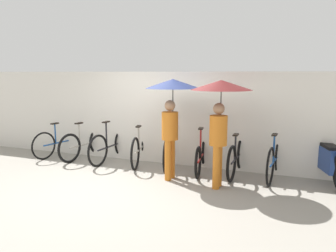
{
  "coord_description": "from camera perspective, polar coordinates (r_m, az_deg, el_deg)",
  "views": [
    {
      "loc": [
        2.85,
        -5.07,
        2.08
      ],
      "look_at": [
        0.49,
        1.14,
        1.0
      ],
      "focal_mm": 35.0,
      "sensor_mm": 36.0,
      "label": 1
    }
  ],
  "objects": [
    {
      "name": "parked_bicycle_0",
      "position": [
        8.78,
        -17.95,
        -2.51
      ],
      "size": [
        0.54,
        1.73,
        0.98
      ],
      "rotation": [
        0.0,
        0.0,
        1.36
      ],
      "color": "black",
      "rests_on": "ground"
    },
    {
      "name": "pedestrian_center",
      "position": [
        5.96,
        9.11,
        4.37
      ],
      "size": [
        1.11,
        1.11,
        1.96
      ],
      "rotation": [
        0.0,
        0.0,
        -0.03
      ],
      "color": "#C66B1E",
      "rests_on": "ground"
    },
    {
      "name": "ground_plane",
      "position": [
        6.17,
        -8.14,
        -10.55
      ],
      "size": [
        30.0,
        30.0,
        0.0
      ],
      "primitive_type": "plane",
      "color": "gray"
    },
    {
      "name": "parked_bicycle_3",
      "position": [
        7.61,
        -4.78,
        -3.71
      ],
      "size": [
        0.57,
        1.77,
        1.08
      ],
      "rotation": [
        0.0,
        0.0,
        1.8
      ],
      "color": "black",
      "rests_on": "ground"
    },
    {
      "name": "parked_bicycle_2",
      "position": [
        7.89,
        -9.83,
        -3.29
      ],
      "size": [
        0.44,
        1.78,
        1.11
      ],
      "rotation": [
        0.0,
        0.0,
        1.51
      ],
      "color": "black",
      "rests_on": "ground"
    },
    {
      "name": "pedestrian_leading",
      "position": [
        6.36,
        0.7,
        4.72
      ],
      "size": [
        1.07,
        1.07,
        1.97
      ],
      "rotation": [
        0.0,
        0.0,
        -0.06
      ],
      "color": "#C66B1E",
      "rests_on": "ground"
    },
    {
      "name": "parked_bicycle_1",
      "position": [
        8.3,
        -14.21,
        -2.98
      ],
      "size": [
        0.48,
        1.68,
        1.04
      ],
      "rotation": [
        0.0,
        0.0,
        1.4
      ],
      "color": "black",
      "rests_on": "ground"
    },
    {
      "name": "parked_bicycle_6",
      "position": [
        6.88,
        11.88,
        -5.31
      ],
      "size": [
        0.44,
        1.69,
        1.04
      ],
      "rotation": [
        0.0,
        0.0,
        1.53
      ],
      "color": "black",
      "rests_on": "ground"
    },
    {
      "name": "motorcycle",
      "position": [
        6.95,
        26.19,
        -5.51
      ],
      "size": [
        0.81,
        2.0,
        0.95
      ],
      "rotation": [
        0.0,
        0.0,
        1.86
      ],
      "color": "black",
      "rests_on": "ground"
    },
    {
      "name": "parked_bicycle_7",
      "position": [
        6.85,
        18.09,
        -5.52
      ],
      "size": [
        0.44,
        1.72,
        1.08
      ],
      "rotation": [
        0.0,
        0.0,
        1.47
      ],
      "color": "black",
      "rests_on": "ground"
    },
    {
      "name": "back_wall",
      "position": [
        7.56,
        -1.49,
        1.44
      ],
      "size": [
        14.15,
        0.12,
        2.11
      ],
      "color": "silver",
      "rests_on": "ground"
    },
    {
      "name": "parked_bicycle_4",
      "position": [
        7.29,
        0.37,
        -4.13
      ],
      "size": [
        0.53,
        1.75,
        1.0
      ],
      "rotation": [
        0.0,
        0.0,
        1.78
      ],
      "color": "black",
      "rests_on": "ground"
    },
    {
      "name": "parked_bicycle_5",
      "position": [
        7.02,
        5.86,
        -5.07
      ],
      "size": [
        0.44,
        1.67,
        1.06
      ],
      "rotation": [
        0.0,
        0.0,
        1.7
      ],
      "color": "black",
      "rests_on": "ground"
    }
  ]
}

